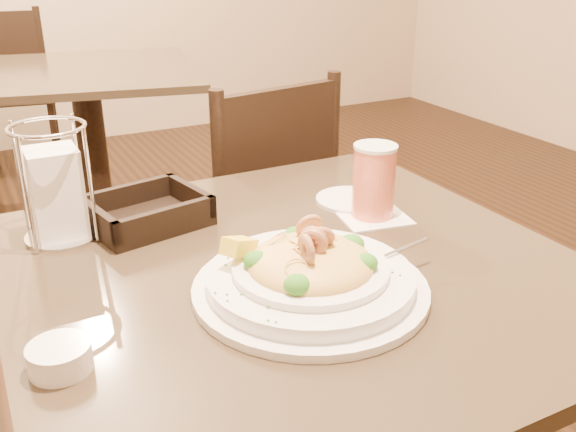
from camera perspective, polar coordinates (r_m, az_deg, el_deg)
name	(u,v)px	position (r m, az deg, el deg)	size (l,w,h in m)	color
main_table	(293,384)	(1.18, 0.46, -14.74)	(0.90, 0.90, 0.76)	black
background_table	(90,126)	(2.86, -17.20, 7.63)	(1.06, 1.06, 0.76)	black
dining_chair_near	(253,223)	(1.84, -3.15, -0.67)	(0.48, 0.48, 0.93)	black
dining_chair_far	(13,88)	(3.86, -23.25, 10.40)	(0.48, 0.48, 0.93)	black
pasta_bowl	(310,274)	(0.96, 1.98, -5.14)	(0.39, 0.36, 0.11)	white
drink_glass	(374,182)	(1.21, 7.64, 3.03)	(0.15, 0.15, 0.14)	white
bread_basket	(147,214)	(1.22, -12.44, 0.17)	(0.23, 0.20, 0.06)	black
napkin_caddy	(56,191)	(1.18, -19.90, 2.13)	(0.13, 0.13, 0.21)	silver
side_plate	(350,200)	(1.30, 5.55, 1.43)	(0.14, 0.14, 0.01)	white
butter_ramekin	(60,357)	(0.86, -19.63, -11.76)	(0.08, 0.08, 0.03)	white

